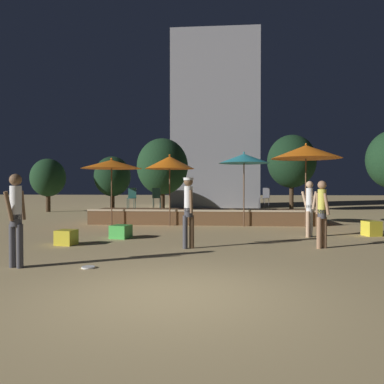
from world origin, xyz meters
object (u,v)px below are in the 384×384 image
cube_seat_0 (371,228)px  person_2 (309,206)px  background_tree_1 (162,167)px  frisbee_disc (88,267)px  background_tree_3 (112,177)px  background_tree_4 (48,178)px  background_tree_0 (292,161)px  cube_seat_2 (66,237)px  patio_umbrella_3 (306,152)px  patio_umbrella_2 (244,159)px  patio_umbrella_0 (112,164)px  bistro_chair_1 (157,196)px  person_1 (188,207)px  person_3 (16,215)px  person_0 (322,211)px  patio_umbrella_1 (170,163)px  bistro_chair_0 (132,196)px  cube_seat_1 (121,232)px  bistro_chair_2 (265,196)px

cube_seat_0 → person_2: 2.29m
person_2 → background_tree_1: bearing=-104.7°
frisbee_disc → background_tree_3: (-4.64, 17.15, 2.25)m
person_2 → background_tree_4: (-13.81, 10.50, 1.15)m
background_tree_0 → frisbee_disc: bearing=-112.0°
cube_seat_2 → background_tree_4: 14.46m
patio_umbrella_3 → cube_seat_2: size_ratio=6.11×
patio_umbrella_2 → background_tree_1: 7.87m
patio_umbrella_0 → frisbee_disc: 8.49m
person_2 → bistro_chair_1: size_ratio=2.01×
cube_seat_0 → person_1: (-5.81, -2.97, 0.85)m
patio_umbrella_3 → person_2: size_ratio=1.85×
patio_umbrella_3 → person_3: 11.13m
person_2 → person_3: bearing=-12.1°
patio_umbrella_3 → person_0: (-0.69, -5.11, -2.02)m
patio_umbrella_0 → patio_umbrella_1: size_ratio=0.95×
patio_umbrella_2 → cube_seat_2: size_ratio=5.52×
bistro_chair_0 → patio_umbrella_0: bearing=-122.5°
cube_seat_1 → person_0: bearing=-13.7°
patio_umbrella_0 → cube_seat_1: patio_umbrella_0 is taller
person_0 → person_2: person_2 is taller
person_3 → background_tree_3: size_ratio=0.53×
person_2 → cube_seat_2: bearing=-31.3°
cube_seat_1 → cube_seat_2: bearing=-129.2°
patio_umbrella_3 → background_tree_3: size_ratio=0.93×
person_1 → frisbee_disc: size_ratio=7.07×
cube_seat_1 → background_tree_4: 13.84m
person_2 → bistro_chair_2: person_2 is taller
bistro_chair_2 → patio_umbrella_2: bearing=-81.5°
cube_seat_0 → bistro_chair_1: 8.74m
cube_seat_0 → background_tree_1: 12.64m
patio_umbrella_2 → background_tree_1: background_tree_1 is taller
cube_seat_1 → bistro_chair_2: bearing=46.0°
cube_seat_0 → background_tree_4: background_tree_4 is taller
background_tree_3 → frisbee_disc: bearing=-74.9°
patio_umbrella_1 → patio_umbrella_3: 5.50m
patio_umbrella_1 → patio_umbrella_2: (3.04, 0.01, 0.15)m
patio_umbrella_1 → bistro_chair_1: size_ratio=3.28×
cube_seat_2 → background_tree_4: background_tree_4 is taller
patio_umbrella_1 → background_tree_0: 12.00m
cube_seat_2 → background_tree_4: size_ratio=0.16×
cube_seat_0 → person_1: bearing=-153.0°
person_3 → background_tree_1: bearing=100.6°
person_3 → background_tree_0: bearing=77.2°
person_2 → bistro_chair_1: person_2 is taller
frisbee_disc → background_tree_1: size_ratio=0.06×
background_tree_4 → cube_seat_2: bearing=-62.4°
patio_umbrella_1 → person_0: (4.80, -5.15, -1.62)m
cube_seat_2 → person_3: size_ratio=0.29×
person_0 → background_tree_1: bearing=-88.8°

